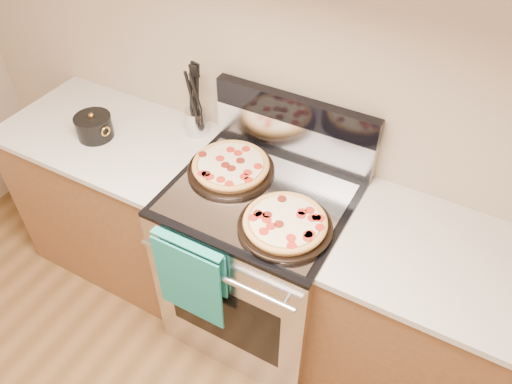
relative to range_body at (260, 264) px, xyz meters
The scene contains 17 objects.
wall_back 0.97m from the range_body, 90.00° to the left, with size 4.00×4.00×0.00m, color tan.
range_body is the anchor object (origin of this frame).
oven_window 0.34m from the range_body, 90.00° to the right, with size 0.56×0.01×0.40m, color black.
cooktop 0.46m from the range_body, ahead, with size 0.76×0.68×0.02m, color black.
backsplash_lower 0.64m from the range_body, 90.00° to the left, with size 0.76×0.06×0.18m, color silver.
backsplash_upper 0.77m from the range_body, 90.00° to the left, with size 0.76×0.06×0.12m, color black.
oven_handle 0.51m from the range_body, 90.00° to the right, with size 0.03×0.03×0.70m, color silver.
dish_towel 0.47m from the range_body, 107.74° to the right, with size 0.32×0.05×0.42m, color teal, non-canonical shape.
foil_sheet 0.47m from the range_body, 90.00° to the right, with size 0.70×0.55×0.01m, color gray.
cabinet_left 0.88m from the range_body, behind, with size 1.00×0.62×0.88m, color brown.
countertop_left 0.99m from the range_body, behind, with size 1.02×0.64×0.03m, color #B8B0A5.
cabinet_right 0.88m from the range_body, ahead, with size 1.00×0.62×0.88m, color brown.
countertop_right 0.99m from the range_body, ahead, with size 1.02×0.64×0.03m, color #B8B0A5.
pepperoni_pizza_back 0.54m from the range_body, 161.65° to the left, with size 0.38×0.38×0.05m, color #B97138, non-canonical shape.
pepperoni_pizza_front 0.55m from the range_body, 35.84° to the right, with size 0.37×0.37×0.05m, color #B97138, non-canonical shape.
utensil_crock 0.75m from the range_body, 153.60° to the left, with size 0.10×0.10×0.13m, color silver.
saucepan 1.03m from the range_body, behind, with size 0.17×0.17×0.10m, color black.
Camera 1 is at (0.72, 0.31, 2.37)m, focal length 35.00 mm.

